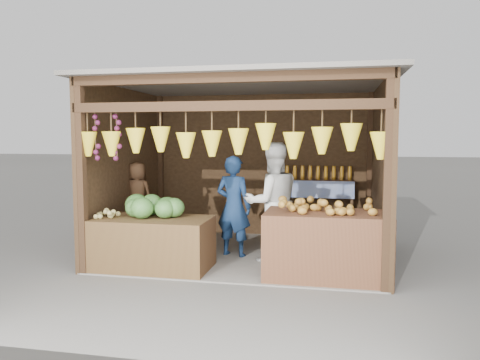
# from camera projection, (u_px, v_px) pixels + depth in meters

# --- Properties ---
(ground) EXTENTS (80.00, 80.00, 0.00)m
(ground) POSITION_uv_depth(u_px,v_px,m) (246.00, 254.00, 7.29)
(ground) COLOR #514F49
(ground) RESTS_ON ground
(stall_structure) EXTENTS (4.30, 3.30, 2.66)m
(stall_structure) POSITION_uv_depth(u_px,v_px,m) (243.00, 148.00, 7.10)
(stall_structure) COLOR slate
(stall_structure) RESTS_ON ground
(back_shelf) EXTENTS (1.25, 0.32, 1.32)m
(back_shelf) POSITION_uv_depth(u_px,v_px,m) (318.00, 191.00, 8.26)
(back_shelf) COLOR #382314
(back_shelf) RESTS_ON ground
(counter_left) EXTENTS (1.58, 0.85, 0.72)m
(counter_left) POSITION_uv_depth(u_px,v_px,m) (153.00, 244.00, 6.44)
(counter_left) COLOR #462B17
(counter_left) RESTS_ON ground
(counter_right) EXTENTS (1.58, 0.85, 0.87)m
(counter_right) POSITION_uv_depth(u_px,v_px,m) (327.00, 246.00, 6.00)
(counter_right) COLOR #4C2A19
(counter_right) RESTS_ON ground
(stool) EXTENTS (0.34, 0.34, 0.32)m
(stool) POSITION_uv_depth(u_px,v_px,m) (138.00, 237.00, 7.81)
(stool) COLOR black
(stool) RESTS_ON ground
(man_standing) EXTENTS (0.64, 0.50, 1.55)m
(man_standing) POSITION_uv_depth(u_px,v_px,m) (234.00, 206.00, 7.10)
(man_standing) COLOR navy
(man_standing) RESTS_ON ground
(woman_standing) EXTENTS (1.05, 0.96, 1.75)m
(woman_standing) POSITION_uv_depth(u_px,v_px,m) (273.00, 202.00, 6.81)
(woman_standing) COLOR white
(woman_standing) RESTS_ON ground
(vendor_seated) EXTENTS (0.60, 0.45, 1.10)m
(vendor_seated) POSITION_uv_depth(u_px,v_px,m) (138.00, 195.00, 7.74)
(vendor_seated) COLOR brown
(vendor_seated) RESTS_ON stool
(melon_pile) EXTENTS (1.00, 0.50, 0.32)m
(melon_pile) POSITION_uv_depth(u_px,v_px,m) (153.00, 205.00, 6.50)
(melon_pile) COLOR #1F5215
(melon_pile) RESTS_ON counter_left
(tanfruit_pile) EXTENTS (0.34, 0.40, 0.13)m
(tanfruit_pile) POSITION_uv_depth(u_px,v_px,m) (106.00, 213.00, 6.44)
(tanfruit_pile) COLOR olive
(tanfruit_pile) RESTS_ON counter_left
(mango_pile) EXTENTS (1.40, 0.64, 0.22)m
(mango_pile) POSITION_uv_depth(u_px,v_px,m) (327.00, 204.00, 5.96)
(mango_pile) COLOR #D1461B
(mango_pile) RESTS_ON counter_right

